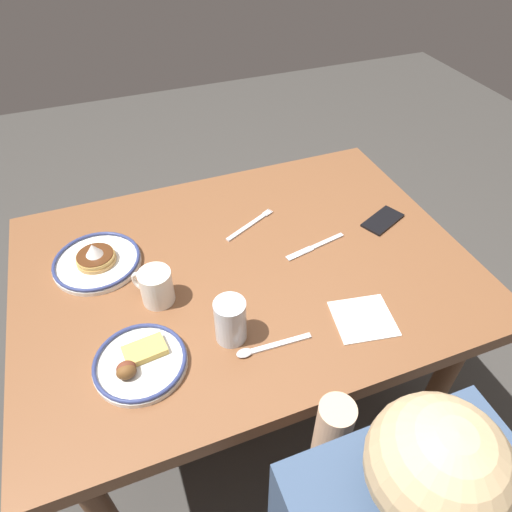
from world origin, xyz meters
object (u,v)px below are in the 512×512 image
Objects in this scene: coffee_mug at (156,286)px; drinking_glass at (230,322)px; tea_spoon at (263,348)px; plate_center_pancakes at (139,362)px; fork_near at (250,225)px; butter_knife at (316,246)px; paper_napkin at (363,319)px; plate_near_main at (97,261)px; cell_phone at (383,220)px.

coffee_mug is 0.24m from drinking_glass.
coffee_mug is 0.54× the size of tea_spoon.
fork_near is at bearing -136.73° from plate_center_pancakes.
drinking_glass is (-0.23, -0.01, 0.04)m from plate_center_pancakes.
butter_knife is at bearing -134.36° from tea_spoon.
fork_near is (0.14, -0.46, 0.00)m from paper_napkin.
butter_knife is at bearing -157.99° from plate_center_pancakes.
plate_near_main is at bearing -13.85° from butter_knife.
cell_phone is 0.75× the size of tea_spoon.
plate_near_main reaches higher than cell_phone.
drinking_glass is 0.44m from fork_near.
plate_near_main is at bearing -54.71° from coffee_mug.
paper_napkin is (-0.34, 0.07, -0.05)m from drinking_glass.
fork_near reaches higher than paper_napkin.
cell_phone is at bearing -174.37° from coffee_mug.
drinking_glass is at bearing -0.79° from cell_phone.
drinking_glass reaches higher than plate_center_pancakes.
drinking_glass reaches higher than butter_knife.
paper_napkin is 0.72× the size of butter_knife.
paper_napkin is 0.78× the size of tea_spoon.
paper_napkin is at bearing 106.98° from fork_near.
drinking_glass is at bearing -46.87° from tea_spoon.
cell_phone is 0.26m from butter_knife.
tea_spoon is (-0.29, 0.06, -0.01)m from plate_center_pancakes.
tea_spoon is (-0.06, 0.06, -0.05)m from drinking_glass.
fork_near is (-0.42, -0.40, -0.01)m from plate_center_pancakes.
tea_spoon reaches higher than fork_near.
plate_near_main is 2.43× the size of coffee_mug.
plate_center_pancakes reaches higher than tea_spoon.
cell_phone is 0.76× the size of fork_near.
tea_spoon is at bearing 45.64° from butter_knife.
cell_phone is 0.63m from tea_spoon.
drinking_glass is 0.66m from cell_phone.
tea_spoon is (0.13, 0.46, 0.00)m from fork_near.
tea_spoon is at bearing 6.83° from cell_phone.
plate_near_main is at bearing 1.48° from fork_near.
plate_center_pancakes is 1.17× the size of fork_near.
plate_near_main is 1.33× the size of fork_near.
fork_near is 0.98× the size of tea_spoon.
butter_knife is at bearing 166.15° from plate_near_main.
plate_near_main reaches higher than plate_center_pancakes.
butter_knife is at bearing 131.90° from fork_near.
plate_center_pancakes is 1.80× the size of drinking_glass.
coffee_mug reaches higher than fork_near.
fork_near is at bearing -48.10° from butter_knife.
plate_center_pancakes is 0.29m from tea_spoon.
plate_center_pancakes is 0.23m from drinking_glass.
plate_near_main reaches higher than fork_near.
coffee_mug is at bearing 125.29° from plate_near_main.
cell_phone is 0.42m from paper_napkin.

